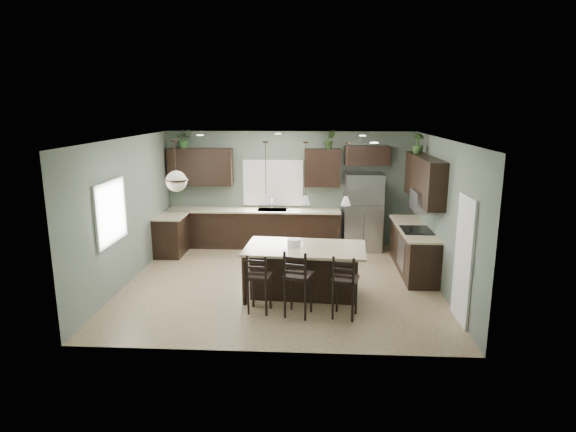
# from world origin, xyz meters

# --- Properties ---
(ground) EXTENTS (6.00, 6.00, 0.00)m
(ground) POSITION_xyz_m (0.00, 0.00, 0.00)
(ground) COLOR #9E8466
(ground) RESTS_ON ground
(pantry_door) EXTENTS (0.04, 0.82, 2.04)m
(pantry_door) POSITION_xyz_m (2.98, -1.55, 1.02)
(pantry_door) COLOR white
(pantry_door) RESTS_ON ground
(window_back) EXTENTS (1.35, 0.02, 1.00)m
(window_back) POSITION_xyz_m (-0.40, 2.73, 1.55)
(window_back) COLOR white
(window_back) RESTS_ON room_shell
(window_left) EXTENTS (0.02, 1.10, 1.00)m
(window_left) POSITION_xyz_m (-2.98, -0.80, 1.55)
(window_left) COLOR white
(window_left) RESTS_ON room_shell
(left_return_cabs) EXTENTS (0.60, 0.90, 0.90)m
(left_return_cabs) POSITION_xyz_m (-2.70, 1.70, 0.45)
(left_return_cabs) COLOR black
(left_return_cabs) RESTS_ON ground
(left_return_countertop) EXTENTS (0.66, 0.96, 0.04)m
(left_return_countertop) POSITION_xyz_m (-2.68, 1.70, 0.92)
(left_return_countertop) COLOR beige
(left_return_countertop) RESTS_ON left_return_cabs
(back_lower_cabs) EXTENTS (4.20, 0.60, 0.90)m
(back_lower_cabs) POSITION_xyz_m (-0.85, 2.45, 0.45)
(back_lower_cabs) COLOR black
(back_lower_cabs) RESTS_ON ground
(back_countertop) EXTENTS (4.20, 0.66, 0.04)m
(back_countertop) POSITION_xyz_m (-0.85, 2.43, 0.92)
(back_countertop) COLOR beige
(back_countertop) RESTS_ON back_lower_cabs
(sink_inset) EXTENTS (0.70, 0.45, 0.01)m
(sink_inset) POSITION_xyz_m (-0.40, 2.43, 0.94)
(sink_inset) COLOR gray
(sink_inset) RESTS_ON back_countertop
(faucet) EXTENTS (0.02, 0.02, 0.28)m
(faucet) POSITION_xyz_m (-0.40, 2.40, 1.08)
(faucet) COLOR silver
(faucet) RESTS_ON back_countertop
(back_upper_left) EXTENTS (1.55, 0.34, 0.90)m
(back_upper_left) POSITION_xyz_m (-2.15, 2.58, 1.95)
(back_upper_left) COLOR black
(back_upper_left) RESTS_ON room_shell
(back_upper_right) EXTENTS (0.85, 0.34, 0.90)m
(back_upper_right) POSITION_xyz_m (0.80, 2.58, 1.95)
(back_upper_right) COLOR black
(back_upper_right) RESTS_ON room_shell
(fridge_header) EXTENTS (1.05, 0.34, 0.45)m
(fridge_header) POSITION_xyz_m (1.85, 2.58, 2.25)
(fridge_header) COLOR black
(fridge_header) RESTS_ON room_shell
(right_lower_cabs) EXTENTS (0.60, 2.35, 0.90)m
(right_lower_cabs) POSITION_xyz_m (2.70, 0.87, 0.45)
(right_lower_cabs) COLOR black
(right_lower_cabs) RESTS_ON ground
(right_countertop) EXTENTS (0.66, 2.35, 0.04)m
(right_countertop) POSITION_xyz_m (2.68, 0.87, 0.92)
(right_countertop) COLOR beige
(right_countertop) RESTS_ON right_lower_cabs
(cooktop) EXTENTS (0.58, 0.75, 0.02)m
(cooktop) POSITION_xyz_m (2.68, 0.60, 0.94)
(cooktop) COLOR black
(cooktop) RESTS_ON right_countertop
(wall_oven_front) EXTENTS (0.01, 0.72, 0.60)m
(wall_oven_front) POSITION_xyz_m (2.40, 0.60, 0.45)
(wall_oven_front) COLOR gray
(wall_oven_front) RESTS_ON right_lower_cabs
(right_upper_cabs) EXTENTS (0.34, 2.35, 0.90)m
(right_upper_cabs) POSITION_xyz_m (2.83, 0.87, 1.95)
(right_upper_cabs) COLOR black
(right_upper_cabs) RESTS_ON room_shell
(microwave) EXTENTS (0.40, 0.75, 0.40)m
(microwave) POSITION_xyz_m (2.78, 0.60, 1.55)
(microwave) COLOR gray
(microwave) RESTS_ON right_upper_cabs
(refrigerator) EXTENTS (0.90, 0.74, 1.85)m
(refrigerator) POSITION_xyz_m (1.78, 2.38, 0.93)
(refrigerator) COLOR gray
(refrigerator) RESTS_ON ground
(kitchen_island) EXTENTS (2.22, 1.37, 0.92)m
(kitchen_island) POSITION_xyz_m (0.47, -0.65, 0.46)
(kitchen_island) COLOR black
(kitchen_island) RESTS_ON ground
(serving_dish) EXTENTS (0.24, 0.24, 0.14)m
(serving_dish) POSITION_xyz_m (0.27, -0.64, 0.99)
(serving_dish) COLOR white
(serving_dish) RESTS_ON kitchen_island
(bar_stool_left) EXTENTS (0.44, 0.44, 1.04)m
(bar_stool_left) POSITION_xyz_m (-0.27, -1.40, 0.52)
(bar_stool_left) COLOR black
(bar_stool_left) RESTS_ON ground
(bar_stool_center) EXTENTS (0.52, 0.52, 1.14)m
(bar_stool_center) POSITION_xyz_m (0.38, -1.50, 0.57)
(bar_stool_center) COLOR black
(bar_stool_center) RESTS_ON ground
(bar_stool_right) EXTENTS (0.49, 0.49, 1.08)m
(bar_stool_right) POSITION_xyz_m (1.14, -1.53, 0.54)
(bar_stool_right) COLOR black
(bar_stool_right) RESTS_ON ground
(pendant_left) EXTENTS (0.17, 0.17, 1.10)m
(pendant_left) POSITION_xyz_m (-0.23, -0.60, 2.25)
(pendant_left) COLOR silver
(pendant_left) RESTS_ON room_shell
(pendant_center) EXTENTS (0.17, 0.17, 1.10)m
(pendant_center) POSITION_xyz_m (0.47, -0.65, 2.25)
(pendant_center) COLOR white
(pendant_center) RESTS_ON room_shell
(pendant_right) EXTENTS (0.17, 0.17, 1.10)m
(pendant_right) POSITION_xyz_m (1.16, -0.70, 2.25)
(pendant_right) COLOR white
(pendant_right) RESTS_ON room_shell
(chandelier) EXTENTS (0.42, 0.42, 0.94)m
(chandelier) POSITION_xyz_m (-1.89, -0.37, 2.33)
(chandelier) COLOR beige
(chandelier) RESTS_ON room_shell
(plant_back_left) EXTENTS (0.43, 0.38, 0.45)m
(plant_back_left) POSITION_xyz_m (-2.51, 2.55, 2.63)
(plant_back_left) COLOR #284E22
(plant_back_left) RESTS_ON back_upper_left
(plant_back_right) EXTENTS (0.25, 0.21, 0.44)m
(plant_back_right) POSITION_xyz_m (0.97, 2.55, 2.62)
(plant_back_right) COLOR #324D22
(plant_back_right) RESTS_ON back_upper_right
(plant_right_wall) EXTENTS (0.26, 0.26, 0.42)m
(plant_right_wall) POSITION_xyz_m (2.80, 1.50, 2.61)
(plant_right_wall) COLOR #355927
(plant_right_wall) RESTS_ON right_upper_cabs
(room_shell) EXTENTS (6.00, 6.00, 6.00)m
(room_shell) POSITION_xyz_m (0.00, 0.00, 1.70)
(room_shell) COLOR #5D6B5D
(room_shell) RESTS_ON ground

